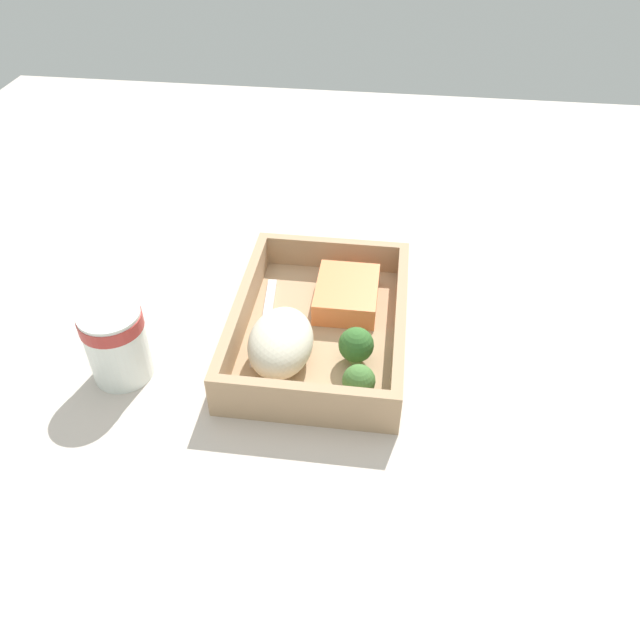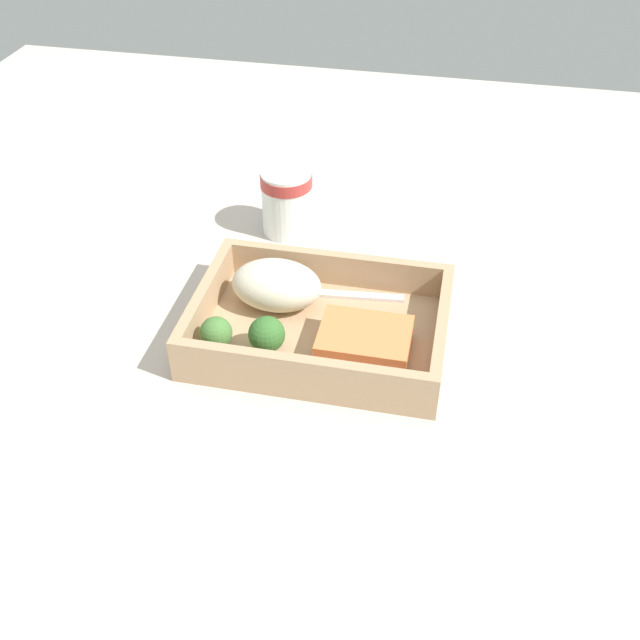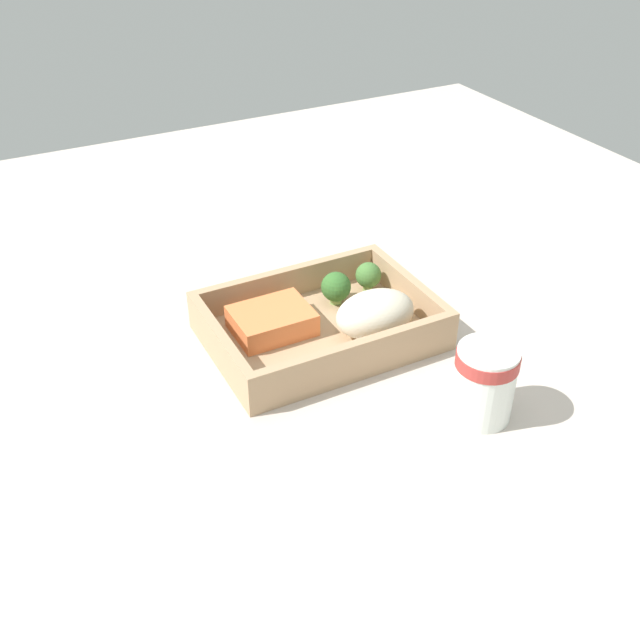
# 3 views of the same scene
# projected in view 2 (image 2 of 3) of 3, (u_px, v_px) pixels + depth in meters

# --- Properties ---
(ground_plane) EXTENTS (1.60, 1.60, 0.02)m
(ground_plane) POSITION_uv_depth(u_px,v_px,m) (320.00, 345.00, 0.84)
(ground_plane) COLOR beige
(takeout_tray) EXTENTS (0.28, 0.20, 0.01)m
(takeout_tray) POSITION_uv_depth(u_px,v_px,m) (320.00, 335.00, 0.83)
(takeout_tray) COLOR tan
(takeout_tray) RESTS_ON ground_plane
(tray_rim) EXTENTS (0.28, 0.20, 0.04)m
(tray_rim) POSITION_uv_depth(u_px,v_px,m) (320.00, 316.00, 0.82)
(tray_rim) COLOR tan
(tray_rim) RESTS_ON takeout_tray
(salmon_fillet) EXTENTS (0.10, 0.08, 0.03)m
(salmon_fillet) POSITION_uv_depth(u_px,v_px,m) (364.00, 342.00, 0.79)
(salmon_fillet) COLOR #F07E46
(salmon_fillet) RESTS_ON takeout_tray
(mashed_potatoes) EXTENTS (0.10, 0.07, 0.06)m
(mashed_potatoes) POSITION_uv_depth(u_px,v_px,m) (277.00, 285.00, 0.85)
(mashed_potatoes) COLOR beige
(mashed_potatoes) RESTS_ON takeout_tray
(broccoli_floret_1) EXTENTS (0.04, 0.04, 0.04)m
(broccoli_floret_1) POSITION_uv_depth(u_px,v_px,m) (267.00, 335.00, 0.79)
(broccoli_floret_1) COLOR #7CA759
(broccoli_floret_1) RESTS_ON takeout_tray
(broccoli_floret_2) EXTENTS (0.03, 0.03, 0.04)m
(broccoli_floret_2) POSITION_uv_depth(u_px,v_px,m) (216.00, 333.00, 0.79)
(broccoli_floret_2) COLOR #819F52
(broccoli_floret_2) RESTS_ON takeout_tray
(fork) EXTENTS (0.16, 0.03, 0.00)m
(fork) POSITION_uv_depth(u_px,v_px,m) (327.00, 294.00, 0.88)
(fork) COLOR silver
(fork) RESTS_ON takeout_tray
(paper_cup) EXTENTS (0.07, 0.07, 0.09)m
(paper_cup) POSITION_uv_depth(u_px,v_px,m) (287.00, 199.00, 0.98)
(paper_cup) COLOR white
(paper_cup) RESTS_ON ground_plane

